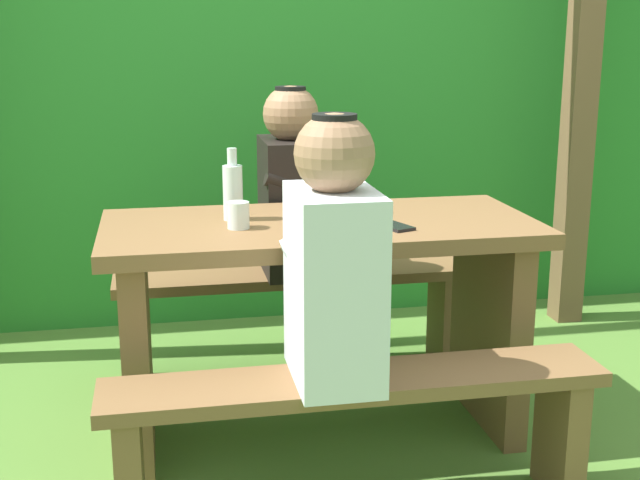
# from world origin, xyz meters

# --- Properties ---
(ground_plane) EXTENTS (12.00, 12.00, 0.00)m
(ground_plane) POSITION_xyz_m (0.00, 0.00, 0.00)
(ground_plane) COLOR #4E772F
(hedge_backdrop) EXTENTS (6.40, 1.08, 1.97)m
(hedge_backdrop) POSITION_xyz_m (0.00, 1.77, 0.99)
(hedge_backdrop) COLOR #297E2A
(hedge_backdrop) RESTS_ON ground_plane
(pergola_post_right) EXTENTS (0.12, 0.12, 2.04)m
(pergola_post_right) POSITION_xyz_m (1.38, 0.94, 1.02)
(pergola_post_right) COLOR brown
(pergola_post_right) RESTS_ON ground_plane
(picnic_table) EXTENTS (1.40, 0.64, 0.75)m
(picnic_table) POSITION_xyz_m (0.00, 0.00, 0.51)
(picnic_table) COLOR brown
(picnic_table) RESTS_ON ground_plane
(bench_near) EXTENTS (1.40, 0.24, 0.43)m
(bench_near) POSITION_xyz_m (0.00, -0.52, 0.31)
(bench_near) COLOR brown
(bench_near) RESTS_ON ground_plane
(bench_far) EXTENTS (1.40, 0.24, 0.43)m
(bench_far) POSITION_xyz_m (0.00, 0.52, 0.31)
(bench_far) COLOR brown
(bench_far) RESTS_ON ground_plane
(person_white_shirt) EXTENTS (0.25, 0.35, 0.72)m
(person_white_shirt) POSITION_xyz_m (-0.06, -0.52, 0.76)
(person_white_shirt) COLOR silver
(person_white_shirt) RESTS_ON bench_near
(person_black_coat) EXTENTS (0.25, 0.35, 0.72)m
(person_black_coat) POSITION_xyz_m (-0.01, 0.52, 0.76)
(person_black_coat) COLOR black
(person_black_coat) RESTS_ON bench_far
(drinking_glass) EXTENTS (0.07, 0.07, 0.08)m
(drinking_glass) POSITION_xyz_m (-0.27, -0.05, 0.79)
(drinking_glass) COLOR silver
(drinking_glass) RESTS_ON picnic_table
(bottle_left) EXTENTS (0.06, 0.06, 0.21)m
(bottle_left) POSITION_xyz_m (0.10, 0.09, 0.83)
(bottle_left) COLOR silver
(bottle_left) RESTS_ON picnic_table
(bottle_right) EXTENTS (0.06, 0.06, 0.23)m
(bottle_right) POSITION_xyz_m (-0.27, 0.08, 0.84)
(bottle_right) COLOR silver
(bottle_right) RESTS_ON picnic_table
(cell_phone) EXTENTS (0.12, 0.16, 0.01)m
(cell_phone) POSITION_xyz_m (0.21, -0.13, 0.75)
(cell_phone) COLOR black
(cell_phone) RESTS_ON picnic_table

